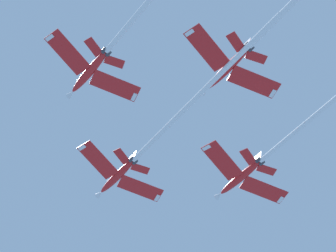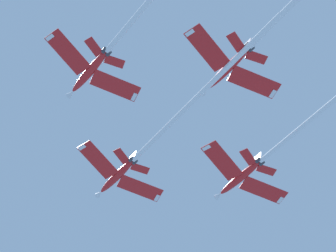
% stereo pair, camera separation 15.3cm
% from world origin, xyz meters
% --- Properties ---
extents(jet_lead, '(54.29, 19.99, 16.07)m').
position_xyz_m(jet_lead, '(-23.73, 2.26, 125.01)').
color(jet_lead, red).
extents(jet_left_wing, '(52.64, 19.98, 16.58)m').
position_xyz_m(jet_left_wing, '(-9.54, -17.94, 120.19)').
color(jet_left_wing, red).
extents(jet_right_wing, '(54.80, 19.98, 17.11)m').
position_xyz_m(jet_right_wing, '(-5.18, 17.70, 120.04)').
color(jet_right_wing, red).
extents(jet_slot, '(44.92, 19.94, 14.67)m').
position_xyz_m(jet_slot, '(7.49, -1.85, 116.72)').
color(jet_slot, red).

